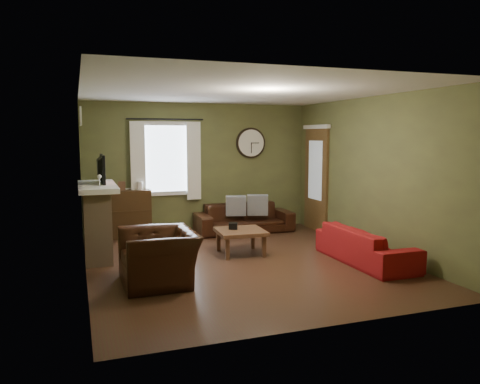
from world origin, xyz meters
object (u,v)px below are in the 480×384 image
object	(u,v)px
bookshelf	(130,214)
sofa_red	(366,245)
sofa_brown	(244,218)
armchair	(159,257)
coffee_table	(241,242)

from	to	relation	value
bookshelf	sofa_red	bearing A→B (deg)	-43.34
sofa_brown	armchair	distance (m)	3.53
sofa_red	armchair	size ratio (longest dim) A/B	1.71
bookshelf	sofa_brown	distance (m)	2.26
sofa_red	armchair	world-z (taller)	armchair
bookshelf	sofa_brown	xyz separation A→B (m)	(2.24, -0.24, -0.17)
bookshelf	armchair	size ratio (longest dim) A/B	0.85
armchair	coffee_table	xyz separation A→B (m)	(1.53, 1.09, -0.15)
sofa_red	armchair	xyz separation A→B (m)	(-3.18, 0.04, 0.08)
sofa_brown	bookshelf	bearing A→B (deg)	173.87
sofa_red	coffee_table	size ratio (longest dim) A/B	2.43
sofa_brown	armchair	size ratio (longest dim) A/B	1.81
bookshelf	armchair	xyz separation A→B (m)	(0.04, -3.00, -0.11)
sofa_red	coffee_table	bearing A→B (deg)	55.50
bookshelf	coffee_table	bearing A→B (deg)	-50.47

